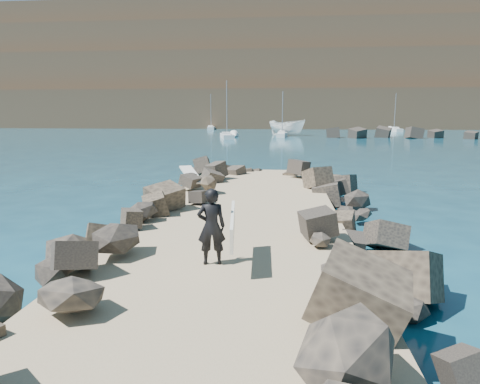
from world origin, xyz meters
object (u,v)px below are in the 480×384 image
Objects in this scene: sailboat_d at (394,130)px; surfer_with_board at (214,226)px; surfboard_resting at (191,177)px; boat_imported at (287,127)px.

surfer_with_board is at bearing -106.16° from sailboat_d.
surfer_with_board is at bearing -101.03° from surfboard_resting.
boat_imported is (4.61, 57.15, 0.32)m from surfboard_resting.
surfer_with_board is (2.56, -9.48, 0.39)m from surfboard_resting.
sailboat_d is at bearing 44.05° from surfboard_resting.
surfboard_resting is at bearing -109.80° from sailboat_d.
surfer_with_board is 0.26× the size of sailboat_d.
boat_imported is 0.88× the size of sailboat_d.
surfer_with_board is (-2.05, -66.63, 0.07)m from boat_imported.
surfboard_resting is 0.31× the size of boat_imported.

